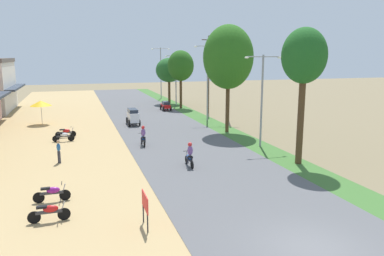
{
  "coord_description": "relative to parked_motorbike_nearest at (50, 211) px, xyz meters",
  "views": [
    {
      "loc": [
        -8.24,
        -11.08,
        7.28
      ],
      "look_at": [
        0.23,
        15.98,
        1.76
      ],
      "focal_mm": 35.01,
      "sensor_mm": 36.0,
      "label": 1
    }
  ],
  "objects": [
    {
      "name": "streetlamp_far",
      "position": [
        15.41,
        36.02,
        3.76
      ],
      "size": [
        3.16,
        0.2,
        7.34
      ],
      "color": "gray",
      "rests_on": "median_strip"
    },
    {
      "name": "street_signboard",
      "position": [
        3.92,
        -1.79,
        0.55
      ],
      "size": [
        0.06,
        1.3,
        1.5
      ],
      "color": "#262628",
      "rests_on": "dirt_shoulder"
    },
    {
      "name": "median_tree_second",
      "position": [
        15.1,
        16.03,
        6.55
      ],
      "size": [
        4.68,
        4.68,
        10.02
      ],
      "color": "#4C351E",
      "rests_on": "median_strip"
    },
    {
      "name": "motorbike_ahead_third",
      "position": [
        6.41,
        12.76,
        0.3
      ],
      "size": [
        0.54,
        1.8,
        1.66
      ],
      "color": "black",
      "rests_on": "road_strip"
    },
    {
      "name": "parked_motorbike_nearest",
      "position": [
        0.0,
        0.0,
        0.0
      ],
      "size": [
        1.8,
        0.54,
        0.94
      ],
      "color": "black",
      "rests_on": "dirt_shoulder"
    },
    {
      "name": "utility_pole_far",
      "position": [
        17.65,
        21.71,
        3.67
      ],
      "size": [
        1.8,
        0.2,
        8.08
      ],
      "color": "brown",
      "rests_on": "ground"
    },
    {
      "name": "streetlamp_farthest",
      "position": [
        15.41,
        45.86,
        4.35
      ],
      "size": [
        3.16,
        0.2,
        8.48
      ],
      "color": "gray",
      "rests_on": "median_strip"
    },
    {
      "name": "motorbike_ahead_second",
      "position": [
        8.29,
        6.07,
        0.3
      ],
      "size": [
        0.54,
        1.8,
        1.66
      ],
      "color": "black",
      "rests_on": "road_strip"
    },
    {
      "name": "pedestrian_on_shoulder",
      "position": [
        0.08,
        9.59,
        0.41
      ],
      "size": [
        0.36,
        0.42,
        1.62
      ],
      "color": "#33333D",
      "rests_on": "dirt_shoulder"
    },
    {
      "name": "median_tree_third",
      "position": [
        15.4,
        33.41,
        5.3
      ],
      "size": [
        3.61,
        3.61,
        7.91
      ],
      "color": "#4C351E",
      "rests_on": "median_strip"
    },
    {
      "name": "road_strip",
      "position": [
        9.61,
        -5.52,
        -0.51
      ],
      "size": [
        9.0,
        140.0,
        0.08
      ],
      "primitive_type": "cube",
      "color": "#565659",
      "rests_on": "ground"
    },
    {
      "name": "ground_plane",
      "position": [
        9.61,
        -5.52,
        -0.55
      ],
      "size": [
        180.0,
        180.0,
        0.0
      ],
      "primitive_type": "plane",
      "color": "#7A6B4C"
    },
    {
      "name": "median_tree_fourth",
      "position": [
        15.03,
        38.57,
        4.52
      ],
      "size": [
        3.98,
        3.98,
        6.85
      ],
      "color": "#4C351E",
      "rests_on": "median_strip"
    },
    {
      "name": "streetlamp_near",
      "position": [
        15.41,
        9.8,
        3.73
      ],
      "size": [
        3.16,
        0.2,
        7.27
      ],
      "color": "gray",
      "rests_on": "median_strip"
    },
    {
      "name": "parked_motorbike_third",
      "position": [
        0.23,
        16.3,
        0.0
      ],
      "size": [
        1.8,
        0.54,
        0.94
      ],
      "color": "black",
      "rests_on": "dirt_shoulder"
    },
    {
      "name": "utility_pole_near",
      "position": [
        17.49,
        27.92,
        4.47
      ],
      "size": [
        1.8,
        0.2,
        9.65
      ],
      "color": "brown",
      "rests_on": "ground"
    },
    {
      "name": "parked_motorbike_second",
      "position": [
        -0.01,
        2.42,
        0.0
      ],
      "size": [
        1.8,
        0.54,
        0.94
      ],
      "color": "black",
      "rests_on": "dirt_shoulder"
    },
    {
      "name": "streetlamp_mid",
      "position": [
        15.41,
        22.51,
        4.29
      ],
      "size": [
        3.16,
        0.2,
        8.36
      ],
      "color": "gray",
      "rests_on": "median_strip"
    },
    {
      "name": "parked_motorbike_fourth",
      "position": [
        0.38,
        17.98,
        0.0
      ],
      "size": [
        1.8,
        0.54,
        0.94
      ],
      "color": "black",
      "rests_on": "dirt_shoulder"
    },
    {
      "name": "car_sedan_red",
      "position": [
        12.77,
        31.55,
        0.19
      ],
      "size": [
        1.1,
        2.26,
        1.19
      ],
      "color": "red",
      "rests_on": "road_strip"
    },
    {
      "name": "vendor_umbrella",
      "position": [
        -2.16,
        25.61,
        1.75
      ],
      "size": [
        2.2,
        2.2,
        2.52
      ],
      "color": "#99999E",
      "rests_on": "dirt_shoulder"
    },
    {
      "name": "car_van_white",
      "position": [
        7.03,
        22.29,
        0.47
      ],
      "size": [
        1.19,
        2.41,
        1.67
      ],
      "color": "silver",
      "rests_on": "road_strip"
    },
    {
      "name": "median_tree_nearest",
      "position": [
        15.6,
        4.65,
        6.56
      ],
      "size": [
        2.92,
        2.92,
        9.01
      ],
      "color": "#4C351E",
      "rests_on": "median_strip"
    }
  ]
}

